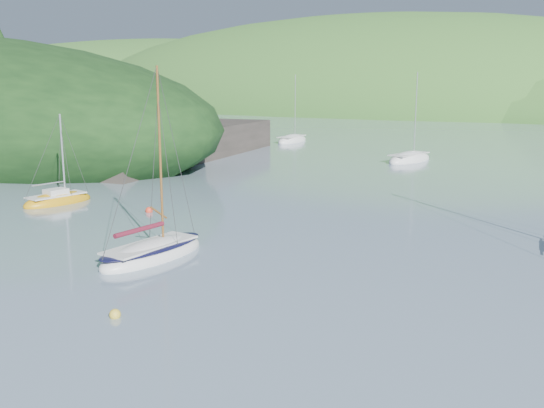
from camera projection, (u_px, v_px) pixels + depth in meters
The scene contains 7 objects.
ground at pixel (168, 292), 25.22m from camera, with size 700.00×700.00×0.00m, color slate.
shoreline_hills at pixel (540, 112), 174.36m from camera, with size 690.00×135.00×56.00m.
daysailer_white at pixel (152, 253), 30.15m from camera, with size 2.71×6.65×10.06m.
sailboat_yellow at pixel (58, 201), 43.53m from camera, with size 2.76×5.48×6.97m.
distant_sloop_a at pixel (409, 160), 66.19m from camera, with size 4.00×7.69×10.45m.
distant_sloop_c at pixel (292, 141), 87.26m from camera, with size 2.89×7.39×10.40m.
mooring_buoys at pixel (197, 250), 31.13m from camera, with size 27.42×14.96×0.49m.
Camera 1 is at (16.22, -18.20, 8.64)m, focal length 40.00 mm.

